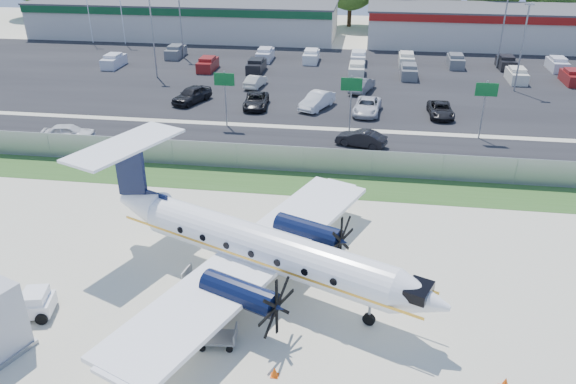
# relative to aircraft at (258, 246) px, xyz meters

# --- Properties ---
(ground) EXTENTS (170.00, 170.00, 0.00)m
(ground) POSITION_rel_aircraft_xyz_m (0.61, 0.27, -2.36)
(ground) COLOR beige
(ground) RESTS_ON ground
(grass_verge) EXTENTS (170.00, 4.00, 0.02)m
(grass_verge) POSITION_rel_aircraft_xyz_m (0.61, 12.27, -2.35)
(grass_verge) COLOR #2D561E
(grass_verge) RESTS_ON ground
(access_road) EXTENTS (170.00, 8.00, 0.02)m
(access_road) POSITION_rel_aircraft_xyz_m (0.61, 19.27, -2.35)
(access_road) COLOR black
(access_road) RESTS_ON ground
(parking_lot) EXTENTS (170.00, 32.00, 0.02)m
(parking_lot) POSITION_rel_aircraft_xyz_m (0.61, 40.27, -2.35)
(parking_lot) COLOR black
(parking_lot) RESTS_ON ground
(perimeter_fence) EXTENTS (120.00, 0.06, 1.99)m
(perimeter_fence) POSITION_rel_aircraft_xyz_m (0.61, 14.27, -1.36)
(perimeter_fence) COLOR gray
(perimeter_fence) RESTS_ON ground
(building_west) EXTENTS (46.40, 12.40, 5.24)m
(building_west) POSITION_rel_aircraft_xyz_m (-23.39, 62.26, 0.27)
(building_west) COLOR beige
(building_west) RESTS_ON ground
(building_east) EXTENTS (44.40, 12.40, 5.24)m
(building_east) POSITION_rel_aircraft_xyz_m (26.61, 62.26, 0.27)
(building_east) COLOR beige
(building_east) RESTS_ON ground
(sign_left) EXTENTS (1.80, 0.26, 5.00)m
(sign_left) POSITION_rel_aircraft_xyz_m (-7.39, 23.18, 1.25)
(sign_left) COLOR gray
(sign_left) RESTS_ON ground
(sign_mid) EXTENTS (1.80, 0.26, 5.00)m
(sign_mid) POSITION_rel_aircraft_xyz_m (3.61, 23.18, 1.25)
(sign_mid) COLOR gray
(sign_mid) RESTS_ON ground
(sign_right) EXTENTS (1.80, 0.26, 5.00)m
(sign_right) POSITION_rel_aircraft_xyz_m (14.61, 23.18, 1.25)
(sign_right) COLOR gray
(sign_right) RESTS_ON ground
(flagpole_west) EXTENTS (1.06, 0.12, 10.00)m
(flagpole_west) POSITION_rel_aircraft_xyz_m (-35.31, 55.27, 3.28)
(flagpole_west) COLOR white
(flagpole_west) RESTS_ON ground
(flagpole_east) EXTENTS (1.06, 0.12, 10.00)m
(flagpole_east) POSITION_rel_aircraft_xyz_m (-30.31, 55.27, 3.28)
(flagpole_east) COLOR white
(flagpole_east) RESTS_ON ground
(light_pole_nw) EXTENTS (0.90, 0.35, 9.09)m
(light_pole_nw) POSITION_rel_aircraft_xyz_m (-19.39, 38.27, 2.87)
(light_pole_nw) COLOR gray
(light_pole_nw) RESTS_ON ground
(light_pole_ne) EXTENTS (0.90, 0.35, 9.09)m
(light_pole_ne) POSITION_rel_aircraft_xyz_m (20.61, 38.27, 2.87)
(light_pole_ne) COLOR gray
(light_pole_ne) RESTS_ON ground
(light_pole_sw) EXTENTS (0.90, 0.35, 9.09)m
(light_pole_sw) POSITION_rel_aircraft_xyz_m (-19.39, 48.27, 2.87)
(light_pole_sw) COLOR gray
(light_pole_sw) RESTS_ON ground
(light_pole_se) EXTENTS (0.90, 0.35, 9.09)m
(light_pole_se) POSITION_rel_aircraft_xyz_m (20.61, 48.27, 2.87)
(light_pole_se) COLOR gray
(light_pole_se) RESTS_ON ground
(tree_line) EXTENTS (112.00, 6.00, 14.00)m
(tree_line) POSITION_rel_aircraft_xyz_m (0.61, 74.27, -2.36)
(tree_line) COLOR #2C5519
(tree_line) RESTS_ON ground
(aircraft) EXTENTS (19.72, 19.16, 6.11)m
(aircraft) POSITION_rel_aircraft_xyz_m (0.00, 0.00, 0.00)
(aircraft) COLOR white
(aircraft) RESTS_ON ground
(pushback_tug) EXTENTS (2.68, 2.20, 1.30)m
(pushback_tug) POSITION_rel_aircraft_xyz_m (-10.39, -3.93, -1.73)
(pushback_tug) COLOR white
(pushback_tug) RESTS_ON ground
(baggage_cart_near) EXTENTS (1.81, 1.18, 0.90)m
(baggage_cart_near) POSITION_rel_aircraft_xyz_m (-1.00, -4.68, -1.94)
(baggage_cart_near) COLOR gray
(baggage_cart_near) RESTS_ON ground
(baggage_cart_far) EXTENTS (1.99, 1.38, 0.96)m
(baggage_cart_far) POSITION_rel_aircraft_xyz_m (-2.82, -0.62, -1.91)
(baggage_cart_far) COLOR gray
(baggage_cart_far) RESTS_ON ground
(cone_nose) EXTENTS (0.42, 0.42, 0.59)m
(cone_nose) POSITION_rel_aircraft_xyz_m (11.16, -5.58, -2.08)
(cone_nose) COLOR #F14D07
(cone_nose) RESTS_ON ground
(cone_port_wing) EXTENTS (0.33, 0.33, 0.47)m
(cone_port_wing) POSITION_rel_aircraft_xyz_m (1.83, -6.21, -2.14)
(cone_port_wing) COLOR #F14D07
(cone_port_wing) RESTS_ON ground
(cone_starboard_wing) EXTENTS (0.41, 0.41, 0.58)m
(cone_starboard_wing) POSITION_rel_aircraft_xyz_m (5.45, 14.51, -2.08)
(cone_starboard_wing) COLOR #F14D07
(cone_starboard_wing) RESTS_ON ground
(road_car_west) EXTENTS (4.55, 2.58, 1.46)m
(road_car_west) POSITION_rel_aircraft_xyz_m (-19.63, 17.80, -2.36)
(road_car_west) COLOR silver
(road_car_west) RESTS_ON ground
(road_car_mid) EXTENTS (4.34, 2.59, 1.35)m
(road_car_mid) POSITION_rel_aircraft_xyz_m (4.70, 20.03, -2.36)
(road_car_mid) COLOR black
(road_car_mid) RESTS_ON ground
(parked_car_a) EXTENTS (3.57, 5.19, 1.64)m
(parked_car_a) POSITION_rel_aircraft_xyz_m (-12.49, 29.49, -2.36)
(parked_car_a) COLOR black
(parked_car_a) RESTS_ON ground
(parked_car_b) EXTENTS (2.64, 5.03, 1.35)m
(parked_car_b) POSITION_rel_aircraft_xyz_m (-5.80, 28.93, -2.36)
(parked_car_b) COLOR black
(parked_car_b) RESTS_ON ground
(parked_car_c) EXTENTS (3.42, 5.08, 1.58)m
(parked_car_c) POSITION_rel_aircraft_xyz_m (0.17, 29.43, -2.36)
(parked_car_c) COLOR silver
(parked_car_c) RESTS_ON ground
(parked_car_d) EXTENTS (2.88, 5.34, 1.42)m
(parked_car_d) POSITION_rel_aircraft_xyz_m (5.05, 28.58, -2.36)
(parked_car_d) COLOR silver
(parked_car_d) RESTS_ON ground
(parked_car_e) EXTENTS (2.31, 4.72, 1.29)m
(parked_car_e) POSITION_rel_aircraft_xyz_m (11.91, 28.68, -2.36)
(parked_car_e) COLOR black
(parked_car_e) RESTS_ON ground
(parked_car_f) EXTENTS (2.08, 4.20, 1.32)m
(parked_car_f) POSITION_rel_aircraft_xyz_m (-7.23, 35.93, -2.36)
(parked_car_f) COLOR beige
(parked_car_f) RESTS_ON ground
(parked_car_g) EXTENTS (2.89, 4.94, 1.54)m
(parked_car_g) POSITION_rel_aircraft_xyz_m (4.39, 35.78, -2.36)
(parked_car_g) COLOR #595B5E
(parked_car_g) RESTS_ON ground
(far_parking_rows) EXTENTS (56.00, 10.00, 1.60)m
(far_parking_rows) POSITION_rel_aircraft_xyz_m (0.61, 45.27, -2.36)
(far_parking_rows) COLOR gray
(far_parking_rows) RESTS_ON ground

